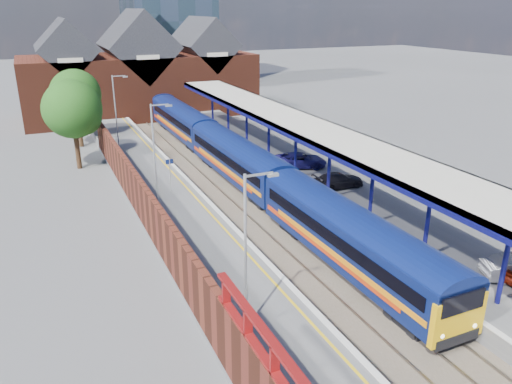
% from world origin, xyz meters
% --- Properties ---
extents(ground, '(240.00, 240.00, 0.00)m').
position_xyz_m(ground, '(0.00, 30.00, 0.00)').
color(ground, '#5B5B5E').
rests_on(ground, ground).
extents(ballast_bed, '(6.00, 76.00, 0.06)m').
position_xyz_m(ballast_bed, '(0.00, 20.00, 0.03)').
color(ballast_bed, '#473D33').
rests_on(ballast_bed, ground).
extents(rails, '(4.51, 76.00, 0.14)m').
position_xyz_m(rails, '(0.00, 20.00, 0.12)').
color(rails, slate).
rests_on(rails, ground).
extents(left_platform, '(5.00, 76.00, 1.00)m').
position_xyz_m(left_platform, '(-5.50, 20.00, 0.50)').
color(left_platform, '#565659').
rests_on(left_platform, ground).
extents(right_platform, '(6.00, 76.00, 1.00)m').
position_xyz_m(right_platform, '(6.00, 20.00, 0.50)').
color(right_platform, '#565659').
rests_on(right_platform, ground).
extents(coping_left, '(0.30, 76.00, 0.05)m').
position_xyz_m(coping_left, '(-3.15, 20.00, 1.02)').
color(coping_left, silver).
rests_on(coping_left, left_platform).
extents(coping_right, '(0.30, 76.00, 0.05)m').
position_xyz_m(coping_right, '(3.15, 20.00, 1.02)').
color(coping_right, silver).
rests_on(coping_right, right_platform).
extents(yellow_line, '(0.14, 76.00, 0.01)m').
position_xyz_m(yellow_line, '(-3.75, 20.00, 1.01)').
color(yellow_line, yellow).
rests_on(yellow_line, left_platform).
extents(train, '(2.95, 65.92, 3.45)m').
position_xyz_m(train, '(1.49, 34.74, 2.12)').
color(train, '#0C1954').
rests_on(train, ground).
extents(canopy, '(4.50, 52.00, 4.48)m').
position_xyz_m(canopy, '(5.48, 21.95, 5.25)').
color(canopy, '#0E0F57').
rests_on(canopy, right_platform).
extents(lamp_post_b, '(1.48, 0.18, 7.00)m').
position_xyz_m(lamp_post_b, '(-6.36, 6.00, 4.99)').
color(lamp_post_b, '#A5A8AA').
rests_on(lamp_post_b, left_platform).
extents(lamp_post_c, '(1.48, 0.18, 7.00)m').
position_xyz_m(lamp_post_c, '(-6.36, 22.00, 4.99)').
color(lamp_post_c, '#A5A8AA').
rests_on(lamp_post_c, left_platform).
extents(lamp_post_d, '(1.48, 0.18, 7.00)m').
position_xyz_m(lamp_post_d, '(-6.36, 38.00, 4.99)').
color(lamp_post_d, '#A5A8AA').
rests_on(lamp_post_d, left_platform).
extents(platform_sign, '(0.55, 0.08, 2.50)m').
position_xyz_m(platform_sign, '(-5.00, 24.00, 2.69)').
color(platform_sign, '#A5A8AA').
rests_on(platform_sign, left_platform).
extents(brick_wall, '(0.35, 50.00, 3.86)m').
position_xyz_m(brick_wall, '(-8.10, 13.54, 2.45)').
color(brick_wall, '#572417').
rests_on(brick_wall, left_platform).
extents(station_building, '(30.00, 12.12, 13.78)m').
position_xyz_m(station_building, '(0.00, 58.00, 5.45)').
color(station_building, '#572417').
rests_on(station_building, ground).
extents(tree_near, '(5.20, 5.20, 8.10)m').
position_xyz_m(tree_near, '(-10.35, 35.91, 5.35)').
color(tree_near, '#382314').
rests_on(tree_near, ground).
extents(tree_far, '(5.20, 5.20, 8.10)m').
position_xyz_m(tree_far, '(-9.35, 43.91, 5.35)').
color(tree_far, '#382314').
rests_on(tree_far, ground).
extents(parked_car_dark, '(4.05, 1.66, 1.18)m').
position_xyz_m(parked_car_dark, '(6.88, 19.54, 1.59)').
color(parked_car_dark, black).
rests_on(parked_car_dark, right_platform).
extents(parked_car_blue, '(5.03, 3.66, 1.27)m').
position_xyz_m(parked_car_blue, '(6.67, 25.25, 1.63)').
color(parked_car_blue, navy).
rests_on(parked_car_blue, right_platform).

